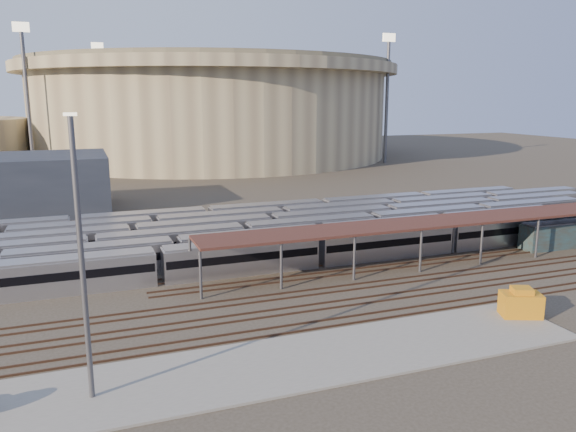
# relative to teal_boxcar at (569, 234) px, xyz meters

# --- Properties ---
(ground) EXTENTS (420.00, 420.00, 0.00)m
(ground) POSITION_rel_teal_boxcar_xyz_m (-43.00, -4.00, -1.67)
(ground) COLOR #383026
(ground) RESTS_ON ground
(apron) EXTENTS (50.00, 9.00, 0.20)m
(apron) POSITION_rel_teal_boxcar_xyz_m (-48.00, -19.00, -1.57)
(apron) COLOR gray
(apron) RESTS_ON ground
(subway_trains) EXTENTS (130.00, 23.90, 3.60)m
(subway_trains) POSITION_rel_teal_boxcar_xyz_m (-40.68, 14.50, 0.13)
(subway_trains) COLOR #B2B2B7
(subway_trains) RESTS_ON ground
(inspection_shed) EXTENTS (60.30, 6.00, 5.30)m
(inspection_shed) POSITION_rel_teal_boxcar_xyz_m (-21.00, 0.00, 3.31)
(inspection_shed) COLOR #505055
(inspection_shed) RESTS_ON ground
(empty_tracks) EXTENTS (170.00, 9.62, 0.18)m
(empty_tracks) POSITION_rel_teal_boxcar_xyz_m (-43.00, -9.00, -1.58)
(empty_tracks) COLOR #4C3323
(empty_tracks) RESTS_ON ground
(stadium) EXTENTS (124.00, 124.00, 32.50)m
(stadium) POSITION_rel_teal_boxcar_xyz_m (-18.00, 136.00, 14.80)
(stadium) COLOR tan
(stadium) RESTS_ON ground
(floodlight_0) EXTENTS (4.00, 1.00, 38.40)m
(floodlight_0) POSITION_rel_teal_boxcar_xyz_m (-73.00, 106.00, 18.98)
(floodlight_0) COLOR #505055
(floodlight_0) RESTS_ON ground
(floodlight_2) EXTENTS (4.00, 1.00, 38.40)m
(floodlight_2) POSITION_rel_teal_boxcar_xyz_m (27.00, 96.00, 18.98)
(floodlight_2) COLOR #505055
(floodlight_2) RESTS_ON ground
(floodlight_3) EXTENTS (4.00, 1.00, 38.40)m
(floodlight_3) POSITION_rel_teal_boxcar_xyz_m (-53.00, 156.00, 18.98)
(floodlight_3) COLOR #505055
(floodlight_3) RESTS_ON ground
(teal_boxcar) EXTENTS (14.42, 3.22, 3.35)m
(teal_boxcar) POSITION_rel_teal_boxcar_xyz_m (0.00, 0.00, 0.00)
(teal_boxcar) COLOR #224A55
(teal_boxcar) RESTS_ON ground
(yard_light_pole) EXTENTS (0.81, 0.36, 18.81)m
(yard_light_pole) POSITION_rel_teal_boxcar_xyz_m (-61.84, -19.14, 8.02)
(yard_light_pole) COLOR #505055
(yard_light_pole) RESTS_ON apron
(yellow_equipment) EXTENTS (4.06, 3.36, 2.18)m
(yellow_equipment) POSITION_rel_teal_boxcar_xyz_m (-24.50, -17.84, -0.38)
(yellow_equipment) COLOR #C07912
(yellow_equipment) RESTS_ON apron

